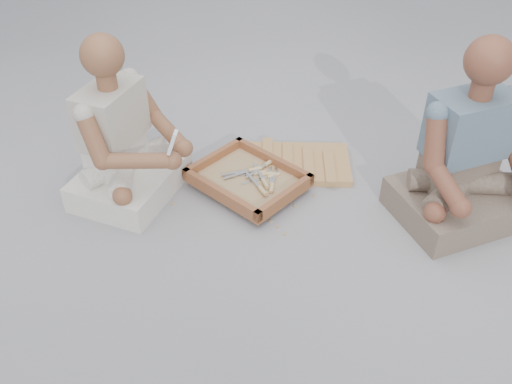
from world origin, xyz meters
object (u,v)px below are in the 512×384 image
at_px(tool_tray, 248,179).
at_px(craftsman, 124,145).
at_px(companion, 466,163).
at_px(carved_panel, 299,163).

xyz_separation_m(tool_tray, craftsman, (-0.56, -0.26, 0.23)).
bearing_deg(craftsman, companion, 105.99).
distance_m(carved_panel, tool_tray, 0.35).
relative_size(carved_panel, tool_tray, 0.87).
xyz_separation_m(carved_panel, tool_tray, (-0.18, -0.30, 0.04)).
bearing_deg(craftsman, tool_tray, 114.20).
height_order(carved_panel, tool_tray, tool_tray).
xyz_separation_m(carved_panel, companion, (0.85, -0.07, 0.29)).
distance_m(craftsman, companion, 1.66).
distance_m(tool_tray, companion, 1.08).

